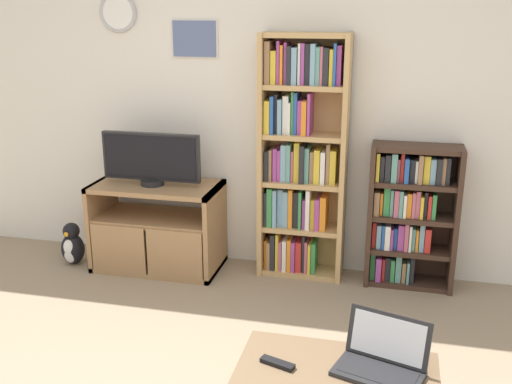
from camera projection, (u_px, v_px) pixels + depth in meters
name	position (u px, v px, depth m)	size (l,w,h in m)	color
wall_back	(277.00, 101.00, 4.50)	(6.47, 0.09, 2.60)	silver
tv_stand	(157.00, 226.00, 4.67)	(0.98, 0.52, 0.68)	#9E754C
television	(151.00, 159.00, 4.51)	(0.77, 0.18, 0.40)	black
bookshelf_tall	(300.00, 159.00, 4.42)	(0.64, 0.27, 1.82)	tan
bookshelf_short	(408.00, 214.00, 4.35)	(0.63, 0.28, 1.06)	#3D281E
laptop	(382.00, 358.00, 2.60)	(0.43, 0.35, 0.24)	#232326
remote_near_laptop	(277.00, 363.00, 2.65)	(0.17, 0.09, 0.02)	black
penguin_figurine	(72.00, 245.00, 4.79)	(0.19, 0.17, 0.35)	black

